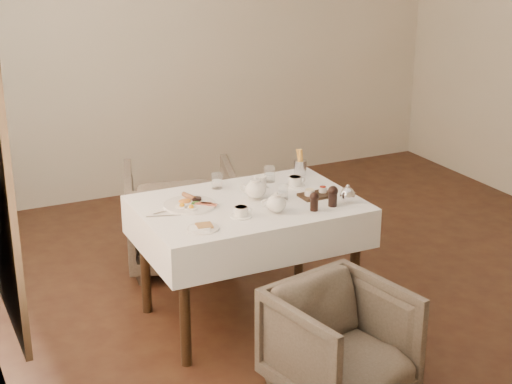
{
  "coord_description": "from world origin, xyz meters",
  "views": [
    {
      "loc": [
        -2.61,
        -3.87,
        2.36
      ],
      "look_at": [
        -0.74,
        -0.0,
        0.82
      ],
      "focal_mm": 55.0,
      "sensor_mm": 36.0,
      "label": 1
    }
  ],
  "objects": [
    {
      "name": "table",
      "position": [
        -0.78,
        0.02,
        0.64
      ],
      "size": [
        1.28,
        0.88,
        0.75
      ],
      "color": "black",
      "rests_on": "ground"
    },
    {
      "name": "armchair_near",
      "position": [
        -0.69,
        -0.9,
        0.29
      ],
      "size": [
        0.73,
        0.75,
        0.58
      ],
      "primitive_type": "imported",
      "rotation": [
        0.0,
        0.0,
        0.2
      ],
      "color": "#463C33",
      "rests_on": "ground"
    },
    {
      "name": "armchair_far",
      "position": [
        -0.86,
        0.95,
        0.35
      ],
      "size": [
        0.94,
        0.96,
        0.71
      ],
      "primitive_type": "imported",
      "rotation": [
        0.0,
        0.0,
        2.86
      ],
      "color": "#463C33",
      "rests_on": "ground"
    },
    {
      "name": "breakfast_plate",
      "position": [
        -1.1,
        0.12,
        0.77
      ],
      "size": [
        0.3,
        0.3,
        0.04
      ],
      "rotation": [
        0.0,
        0.0,
        -0.17
      ],
      "color": "white",
      "rests_on": "table"
    },
    {
      "name": "side_plate",
      "position": [
        -1.18,
        -0.25,
        0.76
      ],
      "size": [
        0.18,
        0.17,
        0.02
      ],
      "rotation": [
        0.0,
        0.0,
        -0.36
      ],
      "color": "white",
      "rests_on": "table"
    },
    {
      "name": "teapot_centre",
      "position": [
        -0.71,
        0.05,
        0.82
      ],
      "size": [
        0.21,
        0.19,
        0.14
      ],
      "primitive_type": null,
      "rotation": [
        0.0,
        0.0,
        -0.42
      ],
      "color": "white",
      "rests_on": "table"
    },
    {
      "name": "teapot_front",
      "position": [
        -0.71,
        -0.2,
        0.82
      ],
      "size": [
        0.19,
        0.17,
        0.12
      ],
      "primitive_type": null,
      "rotation": [
        0.0,
        0.0,
        -0.38
      ],
      "color": "white",
      "rests_on": "table"
    },
    {
      "name": "creamer",
      "position": [
        -0.59,
        0.21,
        0.79
      ],
      "size": [
        0.08,
        0.08,
        0.07
      ],
      "primitive_type": "cylinder",
      "rotation": [
        0.0,
        0.0,
        0.27
      ],
      "color": "white",
      "rests_on": "table"
    },
    {
      "name": "teacup_near",
      "position": [
        -0.91,
        -0.17,
        0.78
      ],
      "size": [
        0.12,
        0.12,
        0.06
      ],
      "rotation": [
        0.0,
        0.0,
        -0.29
      ],
      "color": "white",
      "rests_on": "table"
    },
    {
      "name": "teacup_far",
      "position": [
        -0.39,
        0.15,
        0.78
      ],
      "size": [
        0.13,
        0.13,
        0.06
      ],
      "rotation": [
        0.0,
        0.0,
        -0.2
      ],
      "color": "white",
      "rests_on": "table"
    },
    {
      "name": "glass_left",
      "position": [
        -0.84,
        0.33,
        0.8
      ],
      "size": [
        0.08,
        0.08,
        0.09
      ],
      "primitive_type": "cylinder",
      "rotation": [
        0.0,
        0.0,
        -0.18
      ],
      "color": "silver",
      "rests_on": "table"
    },
    {
      "name": "glass_mid",
      "position": [
        -0.57,
        -0.02,
        0.8
      ],
      "size": [
        0.07,
        0.07,
        0.09
      ],
      "primitive_type": "cylinder",
      "rotation": [
        0.0,
        0.0,
        0.16
      ],
      "color": "silver",
      "rests_on": "table"
    },
    {
      "name": "glass_right",
      "position": [
        -0.5,
        0.3,
        0.8
      ],
      "size": [
        0.09,
        0.09,
        0.1
      ],
      "primitive_type": "cylinder",
      "rotation": [
        0.0,
        0.0,
        0.37
      ],
      "color": "silver",
      "rests_on": "table"
    },
    {
      "name": "condiment_board",
      "position": [
        -0.37,
        -0.07,
        0.77
      ],
      "size": [
        0.2,
        0.13,
        0.05
      ],
      "rotation": [
        0.0,
        0.0,
        0.02
      ],
      "color": "black",
      "rests_on": "table"
    },
    {
      "name": "pepper_mill_left",
      "position": [
        -0.5,
        -0.27,
        0.81
      ],
      "size": [
        0.07,
        0.07,
        0.11
      ],
      "primitive_type": null,
      "rotation": [
        0.0,
        0.0,
        -0.38
      ],
      "color": "black",
      "rests_on": "table"
    },
    {
      "name": "pepper_mill_right",
      "position": [
        -0.36,
        -0.25,
        0.82
      ],
      "size": [
        0.08,
        0.08,
        0.12
      ],
      "primitive_type": null,
      "rotation": [
        0.0,
        0.0,
        0.29
      ],
      "color": "black",
      "rests_on": "table"
    },
    {
      "name": "silver_pot",
      "position": [
        -0.26,
        -0.24,
        0.81
      ],
      "size": [
        0.13,
        0.12,
        0.11
      ],
      "primitive_type": null,
      "rotation": [
        0.0,
        0.0,
        0.42
      ],
      "color": "white",
      "rests_on": "table"
    },
    {
      "name": "fries_cup",
      "position": [
        -0.25,
        0.34,
        0.83
      ],
      "size": [
        0.08,
        0.08,
        0.17
      ],
      "rotation": [
        0.0,
        0.0,
        -0.21
      ],
      "color": "silver",
      "rests_on": "table"
    },
    {
      "name": "cutlery_fork",
      "position": [
        -1.24,
        0.09,
        0.76
      ],
      "size": [
        0.19,
        0.06,
        0.0
      ],
      "primitive_type": "cube",
      "rotation": [
        0.0,
        0.0,
        1.78
      ],
      "color": "silver",
      "rests_on": "table"
    },
    {
      "name": "cutlery_knife",
      "position": [
        -1.3,
        0.02,
        0.76
      ],
      "size": [
        0.19,
        0.07,
        0.0
      ],
      "primitive_type": "cube",
      "rotation": [
        0.0,
        0.0,
        1.28
      ],
      "color": "silver",
      "rests_on": "table"
    }
  ]
}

